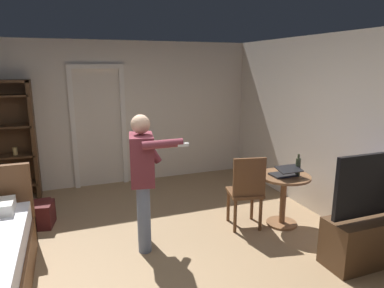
# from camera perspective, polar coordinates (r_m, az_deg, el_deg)

# --- Properties ---
(ground_plane) EXTENTS (6.38, 6.38, 0.00)m
(ground_plane) POSITION_cam_1_polar(r_m,az_deg,el_deg) (3.86, -8.87, -20.37)
(ground_plane) COLOR #997A56
(wall_back) EXTENTS (5.70, 0.12, 2.53)m
(wall_back) POSITION_cam_1_polar(r_m,az_deg,el_deg) (6.22, -14.93, 4.78)
(wall_back) COLOR silver
(wall_back) RESTS_ON ground_plane
(wall_right) EXTENTS (0.12, 6.04, 2.53)m
(wall_right) POSITION_cam_1_polar(r_m,az_deg,el_deg) (4.71, 25.83, 1.32)
(wall_right) COLOR silver
(wall_right) RESTS_ON ground_plane
(doorway_frame) EXTENTS (0.93, 0.08, 2.13)m
(doorway_frame) POSITION_cam_1_polar(r_m,az_deg,el_deg) (6.14, -15.37, 4.26)
(doorway_frame) COLOR white
(doorway_frame) RESTS_ON ground_plane
(bookshelf) EXTENTS (0.92, 0.32, 1.90)m
(bookshelf) POSITION_cam_1_polar(r_m,az_deg,el_deg) (6.08, -28.94, 1.03)
(bookshelf) COLOR #4C331E
(bookshelf) RESTS_ON ground_plane
(tv_flatscreen) EXTENTS (1.15, 0.40, 1.25)m
(tv_flatscreen) POSITION_cam_1_polar(r_m,az_deg,el_deg) (4.29, 27.86, -12.63)
(tv_flatscreen) COLOR #4C331E
(tv_flatscreen) RESTS_ON ground_plane
(side_table) EXTENTS (0.68, 0.68, 0.70)m
(side_table) POSITION_cam_1_polar(r_m,az_deg,el_deg) (4.74, 15.06, -7.64)
(side_table) COLOR brown
(side_table) RESTS_ON ground_plane
(laptop) EXTENTS (0.32, 0.33, 0.15)m
(laptop) POSITION_cam_1_polar(r_m,az_deg,el_deg) (4.60, 15.28, -4.63)
(laptop) COLOR black
(laptop) RESTS_ON side_table
(bottle_on_table) EXTENTS (0.06, 0.06, 0.29)m
(bottle_on_table) POSITION_cam_1_polar(r_m,az_deg,el_deg) (4.65, 17.29, -3.65)
(bottle_on_table) COLOR #333D26
(bottle_on_table) RESTS_ON side_table
(wooden_chair) EXTENTS (0.50, 0.50, 0.99)m
(wooden_chair) POSITION_cam_1_polar(r_m,az_deg,el_deg) (4.51, 9.10, -7.48)
(wooden_chair) COLOR brown
(wooden_chair) RESTS_ON ground_plane
(person_blue_shirt) EXTENTS (0.61, 0.66, 1.59)m
(person_blue_shirt) POSITION_cam_1_polar(r_m,az_deg,el_deg) (3.95, -8.18, -4.83)
(person_blue_shirt) COLOR slate
(person_blue_shirt) RESTS_ON ground_plane
(suitcase_dark) EXTENTS (0.58, 0.43, 0.32)m
(suitcase_dark) POSITION_cam_1_polar(r_m,az_deg,el_deg) (5.10, -25.17, -10.76)
(suitcase_dark) COLOR #4C1919
(suitcase_dark) RESTS_ON ground_plane
(suitcase_small) EXTENTS (0.50, 0.30, 0.32)m
(suitcase_small) POSITION_cam_1_polar(r_m,az_deg,el_deg) (5.14, -25.18, -10.60)
(suitcase_small) COLOR #4C1919
(suitcase_small) RESTS_ON ground_plane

